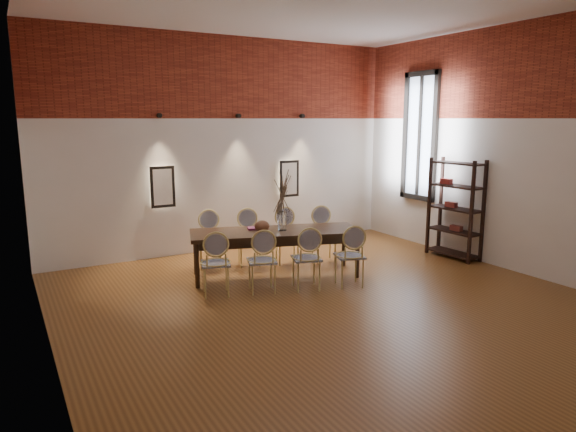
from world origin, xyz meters
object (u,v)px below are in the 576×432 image
vase (282,221)px  shelving_rack (455,209)px  chair_far_a (210,240)px  chair_far_d (324,235)px  book (256,228)px  chair_near_d (349,256)px  bowl (262,226)px  chair_near_a (216,263)px  dining_table (276,253)px  chair_near_c (306,258)px  chair_far_c (287,237)px  chair_far_b (249,239)px  chair_near_b (262,261)px

vase → shelving_rack: (3.26, -0.56, 0.00)m
chair_far_a → vase: vase is taller
chair_far_d → book: chair_far_d is taller
chair_near_d → bowl: bearing=151.7°
chair_near_a → vase: 1.38m
chair_near_d → vase: vase is taller
dining_table → vase: vase is taller
chair_near_a → chair_near_d: (1.90, -0.62, 0.00)m
chair_near_d → chair_near_c: bearing=180.0°
chair_far_a → shelving_rack: (4.09, -1.58, 0.43)m
dining_table → book: bearing=150.2°
chair_far_c → book: chair_far_c is taller
chair_near_d → book: size_ratio=3.62×
chair_near_a → shelving_rack: 4.56m
chair_near_a → book: bearing=51.0°
dining_table → chair_far_c: bearing=64.8°
shelving_rack → chair_near_d: bearing=-175.0°
chair_far_a → chair_far_c: size_ratio=1.00×
chair_far_d → shelving_rack: 2.43m
chair_near_c → dining_table: bearing=115.2°
chair_near_a → chair_far_b: same height
chair_far_a → chair_far_c: (1.27, -0.41, 0.00)m
shelving_rack → chair_far_c: bearing=154.2°
chair_far_b → vase: (0.20, -0.81, 0.43)m
bowl → shelving_rack: shelving_rack is taller
bowl → chair_far_c: bearing=35.7°
chair_far_b → chair_near_a: bearing=64.8°
book → shelving_rack: size_ratio=0.14×
chair_far_a → book: chair_far_a is taller
dining_table → chair_near_c: size_ratio=2.84×
bowl → shelving_rack: bearing=-9.8°
chair_near_b → chair_far_a: same height
dining_table → book: (-0.23, 0.25, 0.39)m
chair_far_a → chair_far_d: bearing=-180.0°
vase → chair_far_b: bearing=104.0°
chair_near_a → shelving_rack: bearing=15.1°
book → chair_near_a: bearing=-146.9°
dining_table → chair_far_d: 1.23m
chair_near_d → chair_far_a: size_ratio=1.00×
chair_far_b → bowl: 0.85m
dining_table → chair_near_d: chair_near_d is taller
dining_table → chair_far_d: (1.17, 0.37, 0.09)m
chair_near_b → chair_near_d: same height
chair_near_a → chair_far_a: bearing=90.0°
chair_far_d → bowl: chair_far_d is taller
shelving_rack → bowl: bearing=166.9°
shelving_rack → chair_far_d: bearing=152.9°
chair_far_d → bowl: bearing=31.8°
chair_near_d → chair_far_b: same height
chair_near_d → shelving_rack: 2.69m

